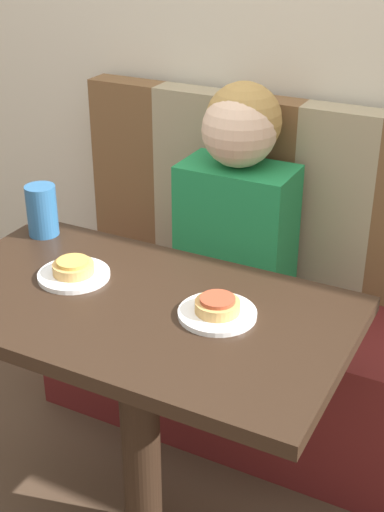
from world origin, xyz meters
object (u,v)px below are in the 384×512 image
at_px(plate_left, 74,275).
at_px(pizza_left, 73,267).
at_px(drinking_cup, 42,210).
at_px(person, 238,189).
at_px(plate_right, 217,314).
at_px(pizza_right, 217,305).

relative_size(plate_left, pizza_left, 1.75).
distance_m(pizza_left, drinking_cup, 0.27).
height_order(person, pizza_left, person).
height_order(person, plate_right, person).
bearing_deg(plate_right, person, 109.53).
bearing_deg(drinking_cup, pizza_right, -15.20).
distance_m(person, plate_right, 0.58).
distance_m(plate_left, pizza_right, 0.38).
xyz_separation_m(plate_right, drinking_cup, (-0.60, 0.16, 0.06)).
relative_size(pizza_left, drinking_cup, 0.72).
bearing_deg(person, plate_left, -109.53).
relative_size(person, pizza_right, 6.49).
bearing_deg(pizza_left, plate_right, 0.00).
xyz_separation_m(pizza_right, drinking_cup, (-0.60, 0.16, 0.04)).
relative_size(plate_left, pizza_right, 1.75).
height_order(plate_right, pizza_left, pizza_left).
bearing_deg(plate_left, drinking_cup, 142.91).
bearing_deg(person, pizza_right, -70.47).
xyz_separation_m(pizza_left, drinking_cup, (-0.21, 0.16, 0.04)).
xyz_separation_m(pizza_left, pizza_right, (0.38, 0.00, 0.00)).
xyz_separation_m(plate_left, pizza_right, (0.38, 0.00, 0.02)).
xyz_separation_m(person, plate_right, (0.19, -0.54, -0.07)).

